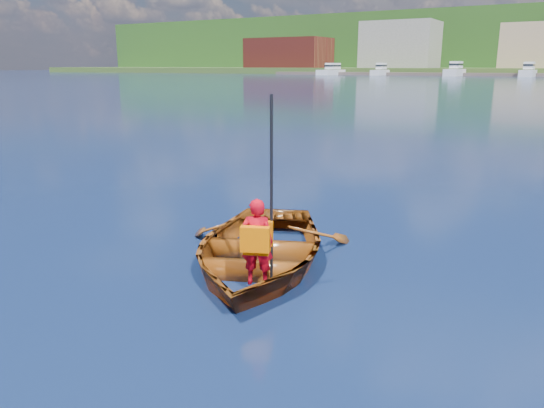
% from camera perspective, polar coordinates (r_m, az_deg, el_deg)
% --- Properties ---
extents(ground, '(600.00, 600.00, 0.00)m').
position_cam_1_polar(ground, '(6.60, -0.38, -8.86)').
color(ground, '#132C3E').
rests_on(ground, ground).
extents(rowboat, '(3.69, 4.25, 0.74)m').
position_cam_1_polar(rowboat, '(7.24, -1.53, -4.84)').
color(rowboat, maroon).
rests_on(rowboat, ground).
extents(child_paddler, '(0.45, 0.44, 2.23)m').
position_cam_1_polar(child_paddler, '(6.24, -1.60, -3.92)').
color(child_paddler, red).
rests_on(child_paddler, ground).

